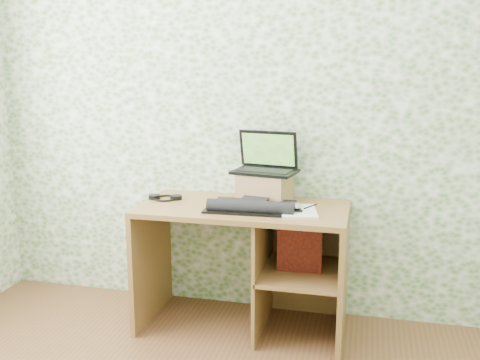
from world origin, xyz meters
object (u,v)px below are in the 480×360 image
(notepad, at_px, (299,211))
(laptop, at_px, (266,162))
(riser, at_px, (265,187))
(keyboard, at_px, (253,206))
(desk, at_px, (257,250))

(notepad, bearing_deg, laptop, 122.37)
(laptop, xyz_separation_m, notepad, (0.23, -0.24, -0.22))
(riser, distance_m, notepad, 0.31)
(riser, distance_m, laptop, 0.15)
(laptop, height_order, keyboard, laptop)
(desk, distance_m, notepad, 0.38)
(laptop, height_order, notepad, laptop)
(keyboard, relative_size, notepad, 1.92)
(desk, bearing_deg, keyboard, -92.50)
(keyboard, bearing_deg, laptop, 82.03)
(laptop, relative_size, keyboard, 0.76)
(desk, distance_m, laptop, 0.52)
(riser, bearing_deg, desk, -99.81)
(keyboard, xyz_separation_m, notepad, (0.26, 0.02, -0.02))
(riser, relative_size, laptop, 0.72)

